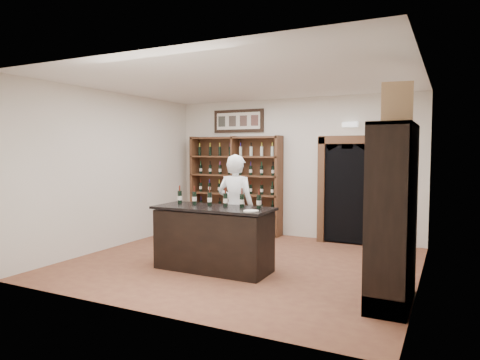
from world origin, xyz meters
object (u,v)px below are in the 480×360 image
Objects in this scene: tasting_counter at (213,239)px; shopkeeper at (236,208)px; counter_bottle_0 at (180,197)px; wine_crate at (397,104)px; wine_shelf at (236,184)px; side_cabinet at (395,243)px.

shopkeeper reaches higher than tasting_counter.
wine_crate is (3.39, -0.13, 1.36)m from counter_bottle_0.
shopkeeper is (1.17, -2.29, -0.19)m from wine_shelf.
counter_bottle_0 is 3.49m from side_cabinet.
wine_shelf is at bearing 139.79° from side_cabinet.
wine_shelf is at bearing -64.55° from shopkeeper.
shopkeeper is 3.39× the size of wine_crate.
wine_shelf is 1.00× the size of side_cabinet.
wine_crate is (2.60, -0.64, 1.56)m from shopkeeper.
wine_shelf is 2.58m from shopkeeper.
wine_shelf reaches higher than tasting_counter.
wine_crate is (3.77, -2.93, 1.37)m from wine_shelf.
wine_shelf is 1.21× the size of shopkeeper.
wine_crate reaches higher than wine_shelf.
counter_bottle_0 is 0.14× the size of side_cabinet.
side_cabinet is 4.12× the size of wine_crate.
counter_bottle_0 is 0.96m from shopkeeper.
counter_bottle_0 is at bearing 169.35° from tasting_counter.
shopkeeper is (-2.66, 0.94, 0.15)m from side_cabinet.
shopkeeper reaches higher than counter_bottle_0.
wine_shelf reaches higher than counter_bottle_0.
side_cabinet is at bearing -7.20° from counter_bottle_0.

